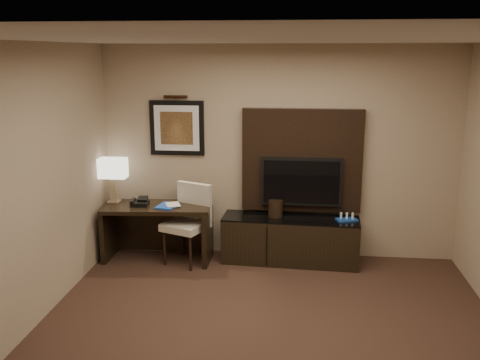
# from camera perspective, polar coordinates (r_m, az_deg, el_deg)

# --- Properties ---
(floor) EXTENTS (4.50, 5.00, 0.01)m
(floor) POSITION_cam_1_polar(r_m,az_deg,el_deg) (4.95, 2.60, -18.30)
(floor) COLOR #341F17
(floor) RESTS_ON ground
(ceiling) EXTENTS (4.50, 5.00, 0.01)m
(ceiling) POSITION_cam_1_polar(r_m,az_deg,el_deg) (4.20, 3.01, 14.82)
(ceiling) COLOR silver
(ceiling) RESTS_ON wall_back
(wall_back) EXTENTS (4.50, 0.01, 2.70)m
(wall_back) POSITION_cam_1_polar(r_m,az_deg,el_deg) (6.82, 4.11, 2.92)
(wall_back) COLOR tan
(wall_back) RESTS_ON floor
(wall_left) EXTENTS (0.01, 5.00, 2.70)m
(wall_left) POSITION_cam_1_polar(r_m,az_deg,el_deg) (5.04, -23.67, -2.03)
(wall_left) COLOR tan
(wall_left) RESTS_ON floor
(desk) EXTENTS (1.39, 0.69, 0.72)m
(desk) POSITION_cam_1_polar(r_m,az_deg,el_deg) (6.91, -8.76, -5.56)
(desk) COLOR black
(desk) RESTS_ON floor
(credenza) EXTENTS (1.72, 0.55, 0.58)m
(credenza) POSITION_cam_1_polar(r_m,az_deg,el_deg) (6.80, 5.38, -6.38)
(credenza) COLOR black
(credenza) RESTS_ON floor
(tv_wall_panel) EXTENTS (1.50, 0.12, 1.30)m
(tv_wall_panel) POSITION_cam_1_polar(r_m,az_deg,el_deg) (6.77, 6.61, 2.10)
(tv_wall_panel) COLOR black
(tv_wall_panel) RESTS_ON wall_back
(tv) EXTENTS (1.00, 0.08, 0.60)m
(tv) POSITION_cam_1_polar(r_m,az_deg,el_deg) (6.73, 6.56, -0.16)
(tv) COLOR black
(tv) RESTS_ON tv_wall_panel
(artwork) EXTENTS (0.70, 0.04, 0.70)m
(artwork) POSITION_cam_1_polar(r_m,az_deg,el_deg) (6.92, -6.73, 5.53)
(artwork) COLOR black
(artwork) RESTS_ON wall_back
(picture_light) EXTENTS (0.04, 0.04, 0.30)m
(picture_light) POSITION_cam_1_polar(r_m,az_deg,el_deg) (6.84, -6.90, 8.81)
(picture_light) COLOR #3B1E12
(picture_light) RESTS_ON wall_back
(desk_chair) EXTENTS (0.66, 0.70, 1.01)m
(desk_chair) POSITION_cam_1_polar(r_m,az_deg,el_deg) (6.71, -5.82, -4.77)
(desk_chair) COLOR beige
(desk_chair) RESTS_ON floor
(table_lamp) EXTENTS (0.40, 0.29, 0.58)m
(table_lamp) POSITION_cam_1_polar(r_m,az_deg,el_deg) (6.99, -13.36, 0.01)
(table_lamp) COLOR #98805F
(table_lamp) RESTS_ON desk
(desk_phone) EXTENTS (0.22, 0.20, 0.11)m
(desk_phone) POSITION_cam_1_polar(r_m,az_deg,el_deg) (6.82, -10.63, -2.25)
(desk_phone) COLOR black
(desk_phone) RESTS_ON desk
(blue_folder) EXTENTS (0.27, 0.33, 0.02)m
(blue_folder) POSITION_cam_1_polar(r_m,az_deg,el_deg) (6.72, -7.77, -2.75)
(blue_folder) COLOR #1B48B5
(blue_folder) RESTS_ON desk
(book) EXTENTS (0.16, 0.08, 0.22)m
(book) POSITION_cam_1_polar(r_m,az_deg,el_deg) (6.71, -7.91, -1.88)
(book) COLOR gray
(book) RESTS_ON desk
(ice_bucket) EXTENTS (0.23, 0.23, 0.21)m
(ice_bucket) POSITION_cam_1_polar(r_m,az_deg,el_deg) (6.71, 3.80, -3.06)
(ice_bucket) COLOR black
(ice_bucket) RESTS_ON credenza
(minibar_tray) EXTENTS (0.28, 0.22, 0.09)m
(minibar_tray) POSITION_cam_1_polar(r_m,az_deg,el_deg) (6.69, 11.33, -3.89)
(minibar_tray) COLOR #174397
(minibar_tray) RESTS_ON credenza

